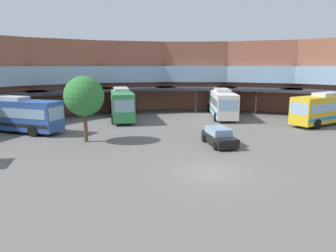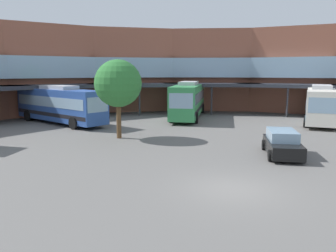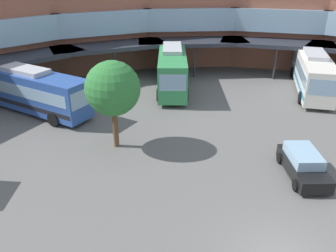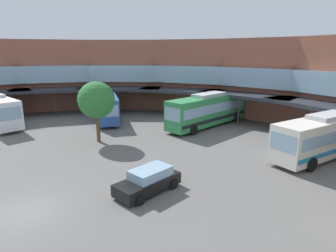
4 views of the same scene
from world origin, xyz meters
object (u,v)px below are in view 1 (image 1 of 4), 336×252
object	(u,v)px
bus_3	(327,108)
bus_4	(121,103)
bus_2	(9,114)
bus_0	(222,102)
parked_car	(219,137)
plaza_tree	(84,96)

from	to	relation	value
bus_3	bus_4	world-z (taller)	bus_4
bus_2	bus_4	world-z (taller)	bus_4
bus_0	bus_4	distance (m)	13.48
bus_2	parked_car	xyz separation A→B (m)	(16.52, -14.26, -1.14)
bus_3	plaza_tree	size ratio (longest dim) A/B	1.83
parked_car	plaza_tree	size ratio (longest dim) A/B	0.79
bus_0	bus_2	xyz separation A→B (m)	(-25.85, 1.29, -0.01)
bus_2	plaza_tree	size ratio (longest dim) A/B	1.72
bus_4	plaza_tree	world-z (taller)	plaza_tree
bus_0	bus_3	bearing A→B (deg)	64.52
plaza_tree	bus_3	bearing A→B (deg)	-7.07
bus_0	plaza_tree	bearing A→B (deg)	-43.87
bus_4	parked_car	xyz separation A→B (m)	(3.35, -17.55, -1.27)
bus_0	plaza_tree	xyz separation A→B (m)	(-19.58, -6.75, 2.26)
parked_car	bus_2	bearing A→B (deg)	-117.78
bus_0	bus_2	bearing A→B (deg)	-65.73
plaza_tree	bus_0	bearing A→B (deg)	19.02
bus_3	bus_4	bearing A→B (deg)	-43.00
bus_4	parked_car	size ratio (longest dim) A/B	2.70
bus_2	bus_4	bearing A→B (deg)	58.86
bus_2	bus_3	xyz separation A→B (m)	(33.60, -11.42, 0.01)
bus_2	plaza_tree	xyz separation A→B (m)	(6.27, -8.04, 2.27)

